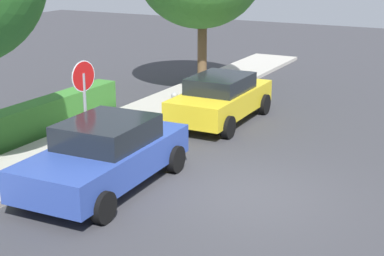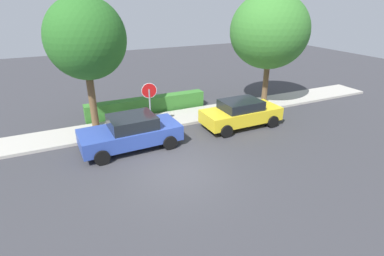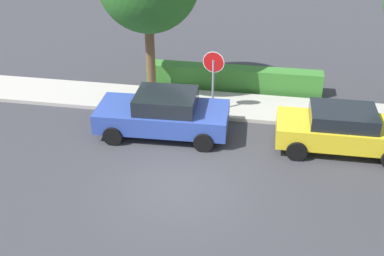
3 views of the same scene
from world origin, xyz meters
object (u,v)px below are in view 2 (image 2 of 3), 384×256
(parked_car_yellow, at_px, (241,113))
(stop_sign, at_px, (150,98))
(parked_car_blue, at_px, (131,132))
(fire_hydrant, at_px, (226,110))
(street_tree_mid_block, at_px, (86,39))
(street_tree_near_corner, at_px, (269,31))

(parked_car_yellow, bearing_deg, stop_sign, 159.23)
(parked_car_blue, height_order, fire_hydrant, parked_car_blue)
(parked_car_yellow, xyz_separation_m, street_tree_mid_block, (-6.89, 2.79, 3.77))
(fire_hydrant, bearing_deg, stop_sign, 179.99)
(parked_car_blue, distance_m, street_tree_mid_block, 4.78)
(stop_sign, height_order, parked_car_yellow, stop_sign)
(parked_car_blue, relative_size, street_tree_near_corner, 0.67)
(stop_sign, distance_m, fire_hydrant, 4.67)
(parked_car_blue, xyz_separation_m, parked_car_yellow, (5.82, -0.02, -0.02))
(parked_car_blue, bearing_deg, parked_car_yellow, -0.19)
(stop_sign, relative_size, parked_car_yellow, 0.58)
(stop_sign, xyz_separation_m, parked_car_blue, (-1.44, -1.64, -0.91))
(parked_car_yellow, relative_size, street_tree_mid_block, 0.65)
(street_tree_near_corner, xyz_separation_m, street_tree_mid_block, (-10.13, 0.40, 0.05))
(parked_car_yellow, xyz_separation_m, fire_hydrant, (0.10, 1.66, -0.38))
(parked_car_blue, relative_size, fire_hydrant, 6.23)
(street_tree_mid_block, bearing_deg, parked_car_blue, -68.96)
(street_tree_near_corner, height_order, fire_hydrant, street_tree_near_corner)
(street_tree_near_corner, bearing_deg, fire_hydrant, -167.03)
(parked_car_yellow, distance_m, street_tree_near_corner, 5.49)
(parked_car_blue, xyz_separation_m, fire_hydrant, (5.92, 1.64, -0.40))
(parked_car_blue, relative_size, street_tree_mid_block, 0.69)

